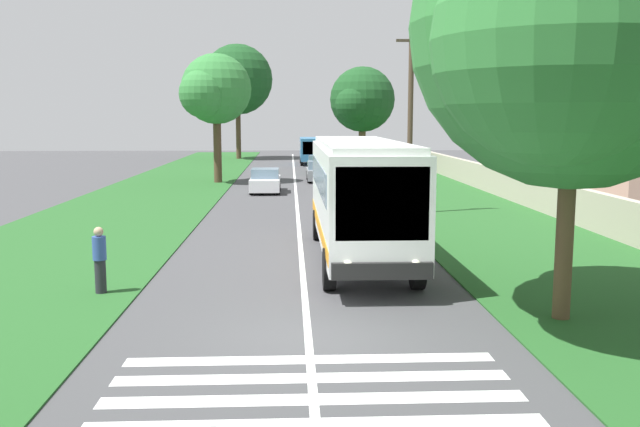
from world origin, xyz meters
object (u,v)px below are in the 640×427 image
object	(u,v)px
roadside_tree_left_2	(236,81)
roadside_tree_right_0	(361,101)
trailing_car_1	(319,172)
roadside_tree_left_1	(214,91)
trailing_car_0	(265,181)
trailing_minibus_0	(311,148)
roadside_tree_right_2	(567,32)
trailing_car_2	(319,165)
coach_bus	(359,191)
pedestrian	(100,259)
utility_pole	(410,119)

from	to	relation	value
roadside_tree_left_2	roadside_tree_right_0	bearing A→B (deg)	-146.62
trailing_car_1	roadside_tree_left_1	bearing A→B (deg)	97.15
trailing_car_0	trailing_minibus_0	xyz separation A→B (m)	(24.52, -3.54, 0.88)
trailing_car_0	trailing_car_1	bearing A→B (deg)	-27.03
roadside_tree_left_2	roadside_tree_right_2	size ratio (longest dim) A/B	1.24
roadside_tree_right_2	roadside_tree_left_2	bearing A→B (deg)	10.77
trailing_car_1	roadside_tree_right_0	distance (m)	11.03
trailing_car_0	roadside_tree_left_1	xyz separation A→B (m)	(6.07, 3.61, 5.54)
trailing_minibus_0	roadside_tree_left_1	world-z (taller)	roadside_tree_left_1
roadside_tree_left_1	roadside_tree_left_2	distance (m)	27.53
trailing_car_0	roadside_tree_right_0	distance (m)	18.31
trailing_car_2	roadside_tree_right_0	xyz separation A→B (m)	(1.94, -3.58, 5.12)
coach_bus	trailing_car_1	world-z (taller)	coach_bus
trailing_car_2	roadside_tree_left_2	bearing A→B (deg)	22.28
roadside_tree_right_0	trailing_minibus_0	bearing A→B (deg)	24.21
coach_bus	trailing_car_0	xyz separation A→B (m)	(19.66, 3.62, -1.48)
trailing_minibus_0	pedestrian	size ratio (longest dim) A/B	3.55
trailing_minibus_0	roadside_tree_right_2	world-z (taller)	roadside_tree_right_2
trailing_minibus_0	roadside_tree_left_2	size ratio (longest dim) A/B	0.49
trailing_car_0	roadside_tree_right_2	distance (m)	28.05
utility_pole	pedestrian	xyz separation A→B (m)	(-14.06, 10.30, -3.49)
trailing_car_2	roadside_tree_left_1	bearing A→B (deg)	136.98
trailing_car_0	trailing_minibus_0	world-z (taller)	trailing_minibus_0
trailing_car_1	roadside_tree_right_2	bearing A→B (deg)	-173.73
trailing_minibus_0	roadside_tree_right_2	size ratio (longest dim) A/B	0.61
trailing_car_2	roadside_tree_left_1	size ratio (longest dim) A/B	0.49
trailing_car_2	pedestrian	xyz separation A→B (m)	(-37.79, 7.13, 0.24)
roadside_tree_right_0	utility_pole	world-z (taller)	roadside_tree_right_0
trailing_car_2	roadside_tree_right_2	world-z (taller)	roadside_tree_right_2
trailing_car_0	utility_pole	size ratio (longest dim) A/B	0.51
trailing_minibus_0	trailing_car_0	bearing A→B (deg)	171.79
coach_bus	trailing_minibus_0	bearing A→B (deg)	0.11
trailing_car_1	trailing_minibus_0	bearing A→B (deg)	0.07
trailing_car_1	roadside_tree_right_0	xyz separation A→B (m)	(8.99, -3.83, 5.12)
trailing_car_2	roadside_tree_left_1	xyz separation A→B (m)	(-7.94, 7.41, 5.54)
coach_bus	utility_pole	bearing A→B (deg)	-18.61
trailing_car_1	utility_pole	bearing A→B (deg)	-168.44
trailing_car_0	roadside_tree_right_0	world-z (taller)	roadside_tree_right_0
trailing_minibus_0	trailing_car_1	bearing A→B (deg)	-179.93
roadside_tree_left_1	trailing_car_2	bearing A→B (deg)	-43.02
utility_pole	roadside_tree_left_2	bearing A→B (deg)	14.47
roadside_tree_right_0	coach_bus	bearing A→B (deg)	173.97
trailing_car_2	utility_pole	bearing A→B (deg)	-172.40
trailing_car_1	roadside_tree_right_0	size ratio (longest dim) A/B	0.50
trailing_minibus_0	trailing_car_2	bearing A→B (deg)	-178.54
roadside_tree_left_1	roadside_tree_right_2	bearing A→B (deg)	-161.60
roadside_tree_left_2	utility_pole	size ratio (longest dim) A/B	1.44
trailing_car_1	roadside_tree_left_1	world-z (taller)	roadside_tree_left_1
roadside_tree_right_0	pedestrian	xyz separation A→B (m)	(-39.73, 10.72, -4.88)
trailing_car_1	trailing_minibus_0	distance (m)	17.57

